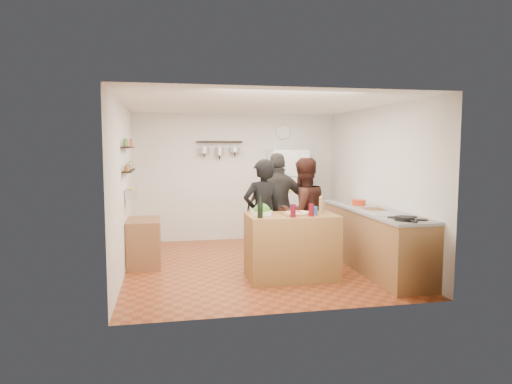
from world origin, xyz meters
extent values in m
plane|color=brown|center=(0.00, 0.00, 0.00)|extent=(4.20, 4.20, 0.00)
plane|color=white|center=(0.00, 0.00, 2.50)|extent=(4.20, 4.20, 0.00)
plane|color=silver|center=(0.00, 2.10, 1.25)|extent=(4.00, 0.00, 4.00)
plane|color=silver|center=(-2.00, 0.00, 1.25)|extent=(0.00, 4.20, 4.20)
plane|color=silver|center=(2.00, 0.00, 1.25)|extent=(0.00, 4.20, 4.20)
cube|color=olive|center=(0.34, -0.76, 0.46)|extent=(1.25, 0.72, 0.91)
cube|color=#8E5E33|center=(0.42, -0.78, 0.92)|extent=(0.42, 0.34, 0.02)
cylinder|color=#D2B68A|center=(0.42, -0.78, 0.94)|extent=(0.34, 0.34, 0.02)
cylinder|color=white|center=(-0.08, -0.71, 0.94)|extent=(0.29, 0.29, 0.06)
cylinder|color=black|center=(-0.16, -0.98, 1.02)|extent=(0.07, 0.07, 0.22)
cylinder|color=#550719|center=(0.29, -1.00, 1.00)|extent=(0.07, 0.07, 0.17)
cylinder|color=#600813|center=(0.56, -0.96, 1.00)|extent=(0.07, 0.07, 0.18)
cylinder|color=#A37B44|center=(0.79, -0.71, 1.01)|extent=(0.06, 0.06, 0.20)
cylinder|color=#1A4C93|center=(0.64, -0.88, 0.97)|extent=(0.07, 0.07, 0.12)
imported|color=black|center=(0.03, -0.26, 0.84)|extent=(0.69, 0.53, 1.68)
imported|color=black|center=(0.66, -0.25, 0.85)|extent=(0.96, 0.83, 1.69)
imported|color=#2A2825|center=(0.42, 0.30, 0.88)|extent=(1.06, 0.50, 1.76)
cube|color=#9E7042|center=(1.70, -0.55, 0.45)|extent=(0.63, 2.63, 0.90)
cube|color=white|center=(1.70, -1.50, 0.91)|extent=(0.60, 0.62, 0.02)
cylinder|color=black|center=(1.60, -1.61, 0.94)|extent=(0.26, 0.26, 0.05)
cube|color=silver|center=(1.70, 0.30, 0.92)|extent=(0.50, 0.80, 0.03)
cube|color=brown|center=(1.70, -0.53, 0.91)|extent=(0.30, 0.40, 0.02)
cylinder|color=red|center=(1.65, -0.08, 0.97)|extent=(0.22, 0.22, 0.09)
cube|color=white|center=(0.95, 1.75, 0.90)|extent=(0.70, 0.68, 1.80)
cylinder|color=silver|center=(0.95, 2.08, 2.15)|extent=(0.30, 0.03, 0.30)
cube|color=black|center=(-1.93, 0.20, 1.50)|extent=(0.12, 1.00, 0.02)
cube|color=black|center=(-1.93, 0.20, 1.85)|extent=(0.12, 1.00, 0.02)
cube|color=silver|center=(-1.90, 0.20, 1.15)|extent=(0.18, 0.35, 0.14)
cube|color=#8F5C3C|center=(-1.74, 0.34, 0.36)|extent=(0.50, 0.80, 0.73)
cube|color=black|center=(-0.35, 2.00, 1.95)|extent=(0.90, 0.04, 0.04)
camera|label=1|loc=(-1.38, -6.89, 1.86)|focal=32.00mm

